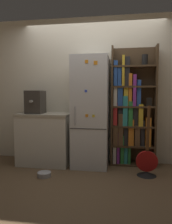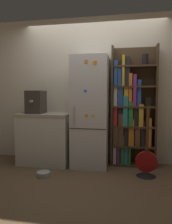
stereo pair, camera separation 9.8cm
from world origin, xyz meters
TOP-DOWN VIEW (x-y plane):
  - ground_plane at (0.00, 0.00)m, footprint 16.00×16.00m
  - wall_back at (0.00, 0.47)m, footprint 8.00×0.05m
  - refrigerator at (-0.00, 0.15)m, footprint 0.60×0.62m
  - bookshelf at (0.66, 0.32)m, footprint 0.75×0.29m
  - kitchen_counter at (-0.81, 0.15)m, footprint 0.91×0.62m
  - espresso_machine at (-0.96, 0.09)m, footprint 0.29×0.37m
  - guitar at (0.90, -0.19)m, footprint 0.32×0.29m
  - pet_bowl at (-0.61, -0.48)m, footprint 0.20×0.20m

SIDE VIEW (x-z plane):
  - ground_plane at x=0.00m, z-range 0.00..0.00m
  - pet_bowl at x=-0.61m, z-range 0.00..0.07m
  - guitar at x=0.90m, z-range -0.42..0.76m
  - kitchen_counter at x=-0.81m, z-range 0.00..0.89m
  - bookshelf at x=0.66m, z-range -0.09..1.93m
  - refrigerator at x=0.00m, z-range 0.00..1.85m
  - espresso_machine at x=-0.96m, z-range 0.89..1.29m
  - wall_back at x=0.00m, z-range 0.00..2.60m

